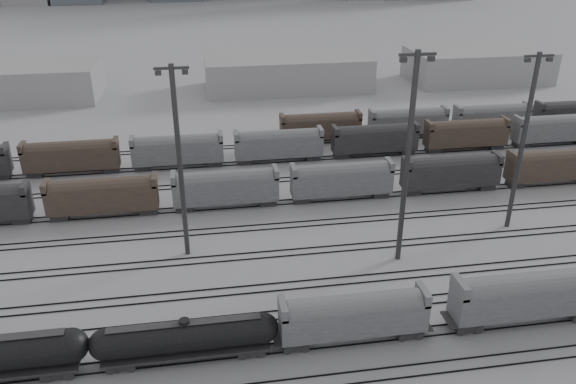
{
  "coord_description": "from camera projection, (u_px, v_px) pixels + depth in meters",
  "views": [
    {
      "loc": [
        -11.79,
        -40.94,
        36.91
      ],
      "look_at": [
        -0.77,
        27.2,
        4.0
      ],
      "focal_mm": 35.0,
      "sensor_mm": 36.0,
      "label": 1
    }
  ],
  "objects": [
    {
      "name": "hopper_car_a",
      "position": [
        354.0,
        314.0,
        53.79
      ],
      "size": [
        14.4,
        2.86,
        5.15
      ],
      "color": "black",
      "rests_on": "ground"
    },
    {
      "name": "tracks",
      "position": [
        307.0,
        253.0,
        69.62
      ],
      "size": [
        220.0,
        71.5,
        0.16
      ],
      "color": "black",
      "rests_on": "ground"
    },
    {
      "name": "bg_string_far",
      "position": [
        450.0,
        121.0,
        107.87
      ],
      "size": [
        66.0,
        3.0,
        5.6
      ],
      "color": "brown",
      "rests_on": "ground"
    },
    {
      "name": "tank_car_b",
      "position": [
        186.0,
        337.0,
        51.79
      ],
      "size": [
        17.36,
        2.89,
        4.29
      ],
      "color": "black",
      "rests_on": "ground"
    },
    {
      "name": "light_mast_b",
      "position": [
        180.0,
        160.0,
        64.33
      ],
      "size": [
        3.78,
        0.6,
        23.6
      ],
      "color": "#373739",
      "rests_on": "ground"
    },
    {
      "name": "hopper_car_b",
      "position": [
        529.0,
        294.0,
        56.26
      ],
      "size": [
        15.76,
        3.13,
        5.64
      ],
      "color": "black",
      "rests_on": "ground"
    },
    {
      "name": "ground",
      "position": [
        341.0,
        349.0,
        54.07
      ],
      "size": [
        900.0,
        900.0,
        0.0
      ],
      "primitive_type": "plane",
      "color": "#B3B3B8",
      "rests_on": "ground"
    },
    {
      "name": "bg_string_mid",
      "position": [
        375.0,
        140.0,
        98.22
      ],
      "size": [
        151.0,
        3.0,
        5.6
      ],
      "color": "black",
      "rests_on": "ground"
    },
    {
      "name": "bg_string_near",
      "position": [
        342.0,
        181.0,
        82.53
      ],
      "size": [
        151.0,
        3.0,
        5.6
      ],
      "color": "gray",
      "rests_on": "ground"
    },
    {
      "name": "warehouse_mid",
      "position": [
        287.0,
        72.0,
        138.44
      ],
      "size": [
        40.0,
        18.0,
        8.0
      ],
      "primitive_type": "cube",
      "color": "#A3A3A6",
      "rests_on": "ground"
    },
    {
      "name": "warehouse_right",
      "position": [
        477.0,
        65.0,
        145.64
      ],
      "size": [
        35.0,
        18.0,
        8.0
      ],
      "primitive_type": "cube",
      "color": "#A3A3A6",
      "rests_on": "ground"
    },
    {
      "name": "light_mast_d",
      "position": [
        523.0,
        140.0,
        70.71
      ],
      "size": [
        3.75,
        0.6,
        23.43
      ],
      "color": "#373739",
      "rests_on": "ground"
    },
    {
      "name": "light_mast_c",
      "position": [
        408.0,
        156.0,
        62.95
      ],
      "size": [
        4.05,
        0.65,
        25.31
      ],
      "color": "#373739",
      "rests_on": "ground"
    }
  ]
}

